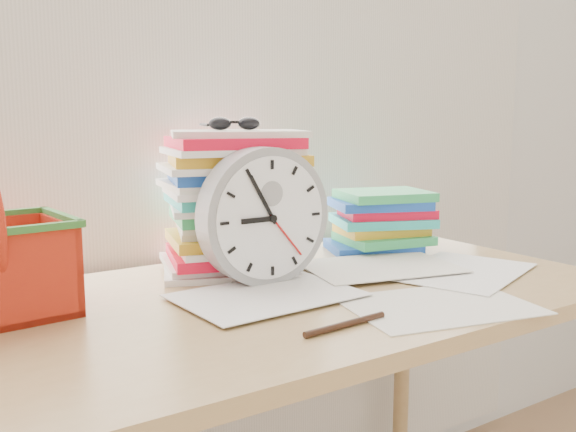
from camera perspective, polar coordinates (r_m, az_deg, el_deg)
curtain at (r=1.51m, az=-10.20°, el=17.15°), size 2.40×0.01×2.50m
desk at (r=1.22m, az=-2.10°, el=-10.46°), size 1.40×0.70×0.75m
paper_stack at (r=1.37m, az=-4.82°, el=1.30°), size 0.36×0.32×0.30m
clock at (r=1.25m, az=-2.16°, el=-0.03°), size 0.27×0.05×0.27m
sunglasses at (r=1.36m, az=-4.78°, el=8.20°), size 0.15×0.14×0.03m
book_stack at (r=1.60m, az=8.09°, el=-0.42°), size 0.29×0.25×0.15m
pen at (r=1.03m, az=5.12°, el=-9.57°), size 0.17×0.02×0.01m
scattered_papers at (r=1.20m, az=-2.12°, el=-6.81°), size 1.26×0.42×0.02m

